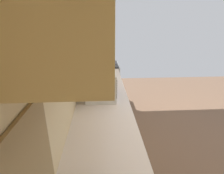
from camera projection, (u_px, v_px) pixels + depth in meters
ground_plane at (191, 153)px, 2.47m from camera, size 6.84×6.84×0.00m
wall_back at (69, 59)px, 1.88m from camera, size 4.39×0.12×2.76m
counter_run at (104, 151)px, 1.88m from camera, size 3.49×0.62×0.89m
upper_cabinets at (84, 0)px, 1.34m from camera, size 2.07×0.34×0.74m
oven_range at (104, 84)px, 3.80m from camera, size 0.64×0.66×1.07m
microwave at (101, 84)px, 2.12m from camera, size 0.50×0.36×0.32m
bowl at (107, 76)px, 2.82m from camera, size 0.17×0.17×0.07m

